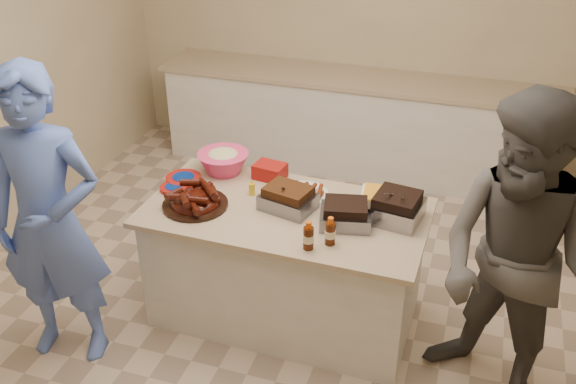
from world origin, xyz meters
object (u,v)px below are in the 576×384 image
(mustard_bottle, at_px, (252,195))
(guest_blue, at_px, (76,345))
(bbq_bottle_b, at_px, (330,244))
(bbq_bottle_a, at_px, (308,248))
(rib_platter, at_px, (195,206))
(plastic_cup, at_px, (209,168))
(island, at_px, (286,313))
(coleslaw_bowl, at_px, (224,172))
(roasting_pan, at_px, (395,219))

(mustard_bottle, bearing_deg, guest_blue, -138.32)
(guest_blue, bearing_deg, mustard_bottle, 30.67)
(bbq_bottle_b, distance_m, mustard_bottle, 0.71)
(bbq_bottle_a, bearing_deg, bbq_bottle_b, 38.70)
(rib_platter, xyz_separation_m, plastic_cup, (-0.13, 0.49, 0.00))
(island, height_order, coleslaw_bowl, coleslaw_bowl)
(coleslaw_bowl, bearing_deg, mustard_bottle, -38.37)
(roasting_pan, xyz_separation_m, guest_blue, (-1.81, -0.79, -0.81))
(plastic_cup, bearing_deg, bbq_bottle_b, -31.80)
(mustard_bottle, height_order, guest_blue, mustard_bottle)
(island, bearing_deg, roasting_pan, 10.48)
(roasting_pan, relative_size, plastic_cup, 3.10)
(coleslaw_bowl, bearing_deg, bbq_bottle_a, -40.91)
(roasting_pan, distance_m, coleslaw_bowl, 1.22)
(guest_blue, bearing_deg, bbq_bottle_a, 2.74)
(island, xyz_separation_m, bbq_bottle_b, (0.35, -0.26, 0.81))
(bbq_bottle_b, xyz_separation_m, mustard_bottle, (-0.60, 0.38, 0.00))
(bbq_bottle_a, bearing_deg, roasting_pan, 47.97)
(mustard_bottle, relative_size, guest_blue, 0.06)
(roasting_pan, bearing_deg, island, -162.31)
(roasting_pan, distance_m, guest_blue, 2.13)
(rib_platter, xyz_separation_m, guest_blue, (-0.62, -0.56, -0.81))
(roasting_pan, height_order, guest_blue, roasting_pan)
(bbq_bottle_a, bearing_deg, rib_platter, 164.21)
(island, distance_m, mustard_bottle, 0.86)
(island, xyz_separation_m, roasting_pan, (0.65, 0.11, 0.81))
(guest_blue, bearing_deg, plastic_cup, 54.20)
(guest_blue, bearing_deg, roasting_pan, 12.67)
(rib_platter, bearing_deg, bbq_bottle_a, -15.79)
(bbq_bottle_a, xyz_separation_m, mustard_bottle, (-0.50, 0.46, 0.00))
(rib_platter, height_order, mustard_bottle, rib_platter)
(rib_platter, relative_size, roasting_pan, 1.41)
(island, distance_m, bbq_bottle_b, 0.92)
(island, distance_m, coleslaw_bowl, 1.03)
(island, bearing_deg, guest_blue, -148.14)
(island, bearing_deg, plastic_cup, 152.45)
(bbq_bottle_a, relative_size, mustard_bottle, 1.62)
(bbq_bottle_b, xyz_separation_m, guest_blue, (-1.50, -0.42, -0.81))
(bbq_bottle_a, distance_m, bbq_bottle_b, 0.13)
(roasting_pan, height_order, plastic_cup, roasting_pan)
(coleslaw_bowl, bearing_deg, guest_blue, -120.64)
(roasting_pan, distance_m, mustard_bottle, 0.91)
(coleslaw_bowl, height_order, guest_blue, coleslaw_bowl)
(bbq_bottle_a, bearing_deg, island, 125.45)
(rib_platter, bearing_deg, roasting_pan, 10.86)
(bbq_bottle_a, relative_size, plastic_cup, 1.87)
(coleslaw_bowl, bearing_deg, rib_platter, -88.95)
(rib_platter, bearing_deg, plastic_cup, 105.03)
(bbq_bottle_a, bearing_deg, coleslaw_bowl, 139.09)
(rib_platter, xyz_separation_m, roasting_pan, (1.19, 0.23, 0.00))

